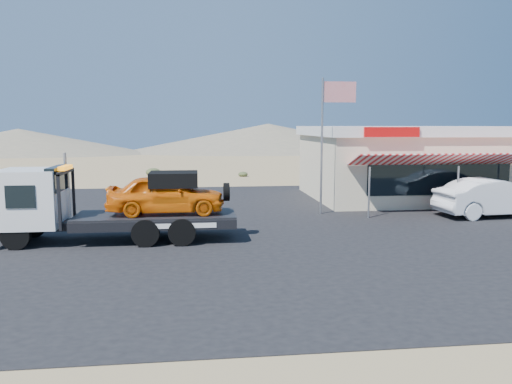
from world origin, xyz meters
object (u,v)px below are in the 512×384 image
white_sedan (494,198)px  jerky_store (405,162)px  tow_truck (113,201)px  flagpole (327,130)px

white_sedan → jerky_store: jerky_store is taller
tow_truck → white_sedan: tow_truck is taller
tow_truck → jerky_store: bearing=31.6°
white_sedan → jerky_store: (-1.53, 5.96, 1.14)m
white_sedan → flagpole: (-7.10, 1.49, 2.92)m
flagpole → tow_truck: bearing=-153.7°
flagpole → white_sedan: bearing=-11.8°
tow_truck → white_sedan: size_ratio=1.56×
jerky_store → flagpole: bearing=-141.2°
tow_truck → jerky_store: size_ratio=0.75×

